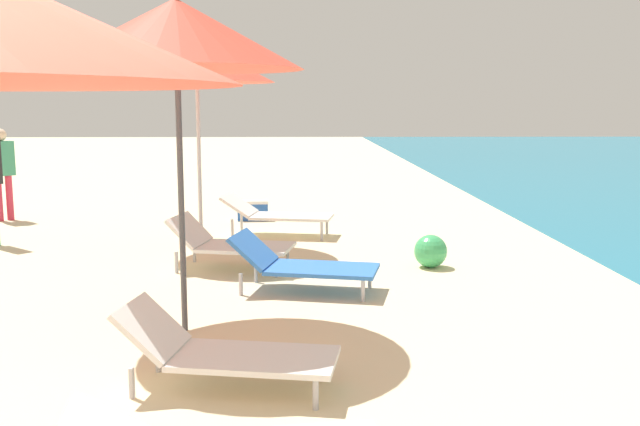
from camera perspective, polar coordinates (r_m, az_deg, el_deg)
umbrella_second at (r=5.96m, az=-11.50°, el=13.92°), size 2.06×2.06×2.81m
lounger_second_shoreside at (r=7.29m, az=-1.49°, el=-4.10°), size 1.58×0.95×0.59m
lounger_second_inland at (r=4.89m, az=-7.73°, el=-10.87°), size 1.52×0.81×0.58m
umbrella_farthest at (r=9.29m, az=-9.90°, el=11.85°), size 1.98×1.98×2.75m
lounger_farthest_shoreside at (r=10.36m, az=-3.55°, el=-0.06°), size 1.67×0.89×0.60m
lounger_farthest_inland at (r=8.32m, az=-7.32°, el=-2.38°), size 1.49×0.95×0.62m
person_walking_near at (r=12.78m, az=-24.22°, el=3.48°), size 0.42×0.40×1.52m
beach_ball at (r=8.47m, az=8.89°, el=-3.06°), size 0.39×0.39×0.39m
cooler_box at (r=11.88m, az=-5.43°, el=0.25°), size 0.53×0.35×0.33m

